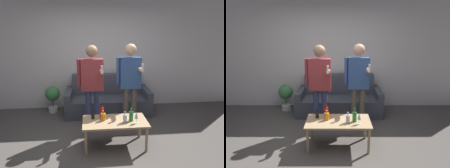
# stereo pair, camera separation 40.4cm
# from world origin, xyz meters

# --- Properties ---
(ground_plane) EXTENTS (16.00, 16.00, 0.00)m
(ground_plane) POSITION_xyz_m (0.00, 0.00, 0.00)
(ground_plane) COLOR #514C47
(wall_back) EXTENTS (8.00, 0.06, 2.70)m
(wall_back) POSITION_xyz_m (0.00, 2.20, 1.35)
(wall_back) COLOR silver
(wall_back) RESTS_ON ground_plane
(couch) EXTENTS (1.95, 0.88, 0.88)m
(couch) POSITION_xyz_m (0.25, 1.75, 0.31)
(couch) COLOR #474C56
(couch) RESTS_ON ground_plane
(coffee_table) EXTENTS (1.07, 0.60, 0.46)m
(coffee_table) POSITION_xyz_m (0.22, 0.14, 0.41)
(coffee_table) COLOR tan
(coffee_table) RESTS_ON ground_plane
(bottle_orange) EXTENTS (0.07, 0.07, 0.25)m
(bottle_orange) POSITION_xyz_m (0.02, 0.29, 0.56)
(bottle_orange) COLOR #B21E1E
(bottle_orange) RESTS_ON coffee_table
(bottle_green) EXTENTS (0.08, 0.08, 0.17)m
(bottle_green) POSITION_xyz_m (0.03, 0.17, 0.52)
(bottle_green) COLOR orange
(bottle_green) RESTS_ON coffee_table
(bottle_dark) EXTENTS (0.07, 0.07, 0.22)m
(bottle_dark) POSITION_xyz_m (0.49, 0.10, 0.55)
(bottle_dark) COLOR #23752D
(bottle_dark) RESTS_ON coffee_table
(bottle_yellow) EXTENTS (0.06, 0.06, 0.18)m
(bottle_yellow) POSITION_xyz_m (0.38, 0.06, 0.53)
(bottle_yellow) COLOR silver
(bottle_yellow) RESTS_ON coffee_table
(bottle_red) EXTENTS (0.06, 0.06, 0.17)m
(bottle_red) POSITION_xyz_m (-0.14, 0.25, 0.52)
(bottle_red) COLOR black
(bottle_red) RESTS_ON coffee_table
(wine_glass_near) EXTENTS (0.06, 0.06, 0.19)m
(wine_glass_near) POSITION_xyz_m (0.56, 0.01, 0.59)
(wine_glass_near) COLOR silver
(wine_glass_near) RESTS_ON coffee_table
(person_standing_left) EXTENTS (0.49, 0.43, 1.66)m
(person_standing_left) POSITION_xyz_m (-0.13, 0.82, 0.98)
(person_standing_left) COLOR navy
(person_standing_left) RESTS_ON ground_plane
(person_standing_right) EXTENTS (0.48, 0.43, 1.67)m
(person_standing_right) POSITION_xyz_m (0.61, 0.89, 0.99)
(person_standing_right) COLOR brown
(person_standing_right) RESTS_ON ground_plane
(potted_plant) EXTENTS (0.35, 0.35, 0.63)m
(potted_plant) POSITION_xyz_m (-1.06, 1.86, 0.41)
(potted_plant) COLOR silver
(potted_plant) RESTS_ON ground_plane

